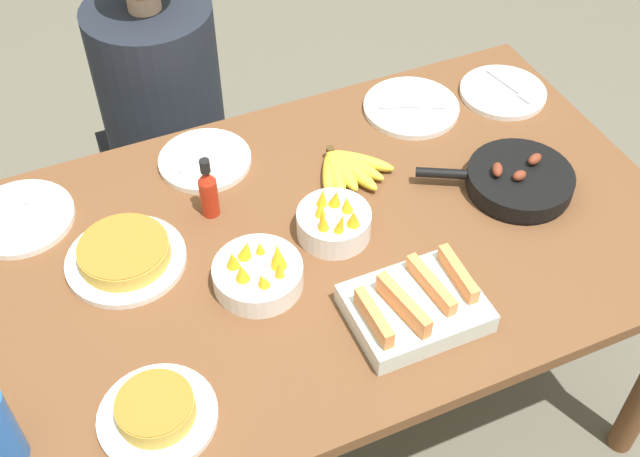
% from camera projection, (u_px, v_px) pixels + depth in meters
% --- Properties ---
extents(ground_plane, '(14.00, 14.00, 0.00)m').
position_uv_depth(ground_plane, '(320.00, 415.00, 2.38)').
color(ground_plane, '#666051').
extents(dining_table, '(1.63, 0.98, 0.77)m').
position_uv_depth(dining_table, '(320.00, 266.00, 1.88)').
color(dining_table, brown).
rests_on(dining_table, ground_plane).
extents(banana_bunch, '(0.21, 0.19, 0.04)m').
position_uv_depth(banana_bunch, '(345.00, 169.00, 1.95)').
color(banana_bunch, yellow).
rests_on(banana_bunch, dining_table).
extents(melon_tray, '(0.27, 0.21, 0.10)m').
position_uv_depth(melon_tray, '(415.00, 306.00, 1.64)').
color(melon_tray, silver).
rests_on(melon_tray, dining_table).
extents(skillet, '(0.35, 0.25, 0.08)m').
position_uv_depth(skillet, '(518.00, 180.00, 1.90)').
color(skillet, black).
rests_on(skillet, dining_table).
extents(frittata_plate_center, '(0.26, 0.26, 0.06)m').
position_uv_depth(frittata_plate_center, '(125.00, 255.00, 1.74)').
color(frittata_plate_center, white).
rests_on(frittata_plate_center, dining_table).
extents(frittata_plate_side, '(0.22, 0.22, 0.06)m').
position_uv_depth(frittata_plate_side, '(157.00, 412.00, 1.48)').
color(frittata_plate_side, white).
rests_on(frittata_plate_side, dining_table).
extents(empty_plate_near_front, '(0.23, 0.23, 0.02)m').
position_uv_depth(empty_plate_near_front, '(503.00, 92.00, 2.17)').
color(empty_plate_near_front, white).
rests_on(empty_plate_near_front, dining_table).
extents(empty_plate_far_left, '(0.23, 0.23, 0.02)m').
position_uv_depth(empty_plate_far_left, '(205.00, 160.00, 1.98)').
color(empty_plate_far_left, white).
rests_on(empty_plate_far_left, dining_table).
extents(empty_plate_far_right, '(0.25, 0.25, 0.02)m').
position_uv_depth(empty_plate_far_right, '(411.00, 107.00, 2.13)').
color(empty_plate_far_right, white).
rests_on(empty_plate_far_right, dining_table).
extents(empty_plate_mid_edge, '(0.25, 0.25, 0.02)m').
position_uv_depth(empty_plate_mid_edge, '(20.00, 218.00, 1.84)').
color(empty_plate_mid_edge, white).
rests_on(empty_plate_mid_edge, dining_table).
extents(fruit_bowl_mango, '(0.19, 0.19, 0.11)m').
position_uv_depth(fruit_bowl_mango, '(258.00, 273.00, 1.70)').
color(fruit_bowl_mango, white).
rests_on(fruit_bowl_mango, dining_table).
extents(fruit_bowl_citrus, '(0.17, 0.17, 0.12)m').
position_uv_depth(fruit_bowl_citrus, '(334.00, 222.00, 1.79)').
color(fruit_bowl_citrus, white).
rests_on(fruit_bowl_citrus, dining_table).
extents(hot_sauce_bottle, '(0.04, 0.04, 0.16)m').
position_uv_depth(hot_sauce_bottle, '(208.00, 191.00, 1.82)').
color(hot_sauce_bottle, '#B72814').
rests_on(hot_sauce_bottle, dining_table).
extents(person_figure, '(0.39, 0.39, 1.21)m').
position_uv_depth(person_figure, '(169.00, 143.00, 2.46)').
color(person_figure, black).
rests_on(person_figure, ground_plane).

